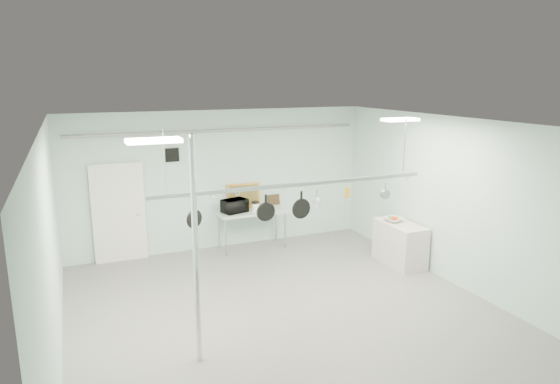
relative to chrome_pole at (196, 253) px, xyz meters
name	(u,v)px	position (x,y,z in m)	size (l,w,h in m)	color
floor	(292,319)	(1.70, 0.60, -1.60)	(8.00, 8.00, 0.00)	gray
ceiling	(293,126)	(1.70, 0.60, 1.59)	(7.00, 8.00, 0.02)	silver
back_wall	(221,180)	(1.70, 4.59, 0.00)	(7.00, 0.02, 3.20)	#AFD2C9
right_wall	(464,205)	(5.19, 0.60, 0.00)	(0.02, 8.00, 3.20)	#AFD2C9
door	(119,214)	(-0.60, 4.54, -0.55)	(1.10, 0.10, 2.20)	silver
wall_vent	(172,155)	(0.60, 4.57, 0.65)	(0.30, 0.04, 0.30)	black
conduit_pipe	(221,130)	(1.70, 4.50, 1.15)	(0.07, 0.07, 6.60)	gray
chrome_pole	(196,253)	(0.00, 0.00, 0.00)	(0.08, 0.08, 3.20)	silver
prep_table	(252,214)	(2.30, 4.20, -0.77)	(1.60, 0.70, 0.91)	silver
side_cabinet	(400,244)	(4.85, 2.00, -1.15)	(0.60, 1.20, 0.90)	beige
pot_rack	(296,183)	(1.90, 0.90, 0.63)	(4.80, 0.06, 1.00)	#B7B7BC
light_panel_left	(154,141)	(-0.50, -0.20, 1.56)	(0.65, 0.30, 0.05)	white
light_panel_right	(400,120)	(4.10, 1.20, 1.56)	(0.65, 0.30, 0.05)	white
microwave	(235,206)	(1.89, 4.20, -0.54)	(0.55, 0.37, 0.30)	black
coffee_canister	(256,207)	(2.36, 4.11, -0.60)	(0.16, 0.16, 0.19)	white
painting_large	(244,196)	(2.21, 4.50, -0.41)	(0.78, 0.05, 0.58)	gold
painting_small	(274,200)	(2.97, 4.50, -0.57)	(0.30, 0.04, 0.25)	#362613
fruit_bowl	(394,220)	(4.78, 2.17, -0.65)	(0.38, 0.38, 0.09)	silver
skillet_left	(194,214)	(0.20, 0.90, 0.29)	(0.29, 0.06, 0.39)	black
skillet_mid	(266,208)	(1.37, 0.90, 0.26)	(0.31, 0.06, 0.44)	black
skillet_right	(301,205)	(2.00, 0.90, 0.26)	(0.34, 0.06, 0.46)	black
whisk	(317,199)	(2.28, 0.90, 0.32)	(0.16, 0.16, 0.32)	silver
grater	(347,193)	(2.86, 0.90, 0.38)	(0.08, 0.02, 0.21)	orange
saucepan	(385,191)	(3.64, 0.90, 0.34)	(0.16, 0.10, 0.30)	#B2B2B7
fruit_cluster	(394,218)	(4.78, 2.17, -0.61)	(0.24, 0.24, 0.09)	#B61C10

